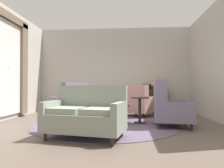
{
  "coord_description": "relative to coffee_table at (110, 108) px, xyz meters",
  "views": [
    {
      "loc": [
        0.55,
        -4.7,
        0.91
      ],
      "look_at": [
        0.14,
        0.44,
        1.0
      ],
      "focal_mm": 32.88,
      "sensor_mm": 36.0,
      "label": 1
    }
  ],
  "objects": [
    {
      "name": "armchair_near_window",
      "position": [
        -1.28,
        0.77,
        0.05
      ],
      "size": [
        1.18,
        1.16,
        1.06
      ],
      "rotation": [
        0.0,
        0.0,
        4.09
      ],
      "color": "slate",
      "rests_on": "ground"
    },
    {
      "name": "side_table",
      "position": [
        0.75,
        -0.04,
        0.01
      ],
      "size": [
        0.45,
        0.45,
        0.67
      ],
      "color": "black",
      "rests_on": "ground"
    },
    {
      "name": "armchair_beside_settee",
      "position": [
        -0.4,
        1.19,
        0.03
      ],
      "size": [
        0.83,
        0.95,
        0.97
      ],
      "rotation": [
        0.0,
        0.0,
        3.26
      ],
      "color": "gray",
      "rests_on": "ground"
    },
    {
      "name": "wall_left",
      "position": [
        -2.98,
        0.4,
        1.21
      ],
      "size": [
        0.08,
        4.48,
        3.2
      ],
      "primitive_type": "cube",
      "color": "#BCB7AD",
      "rests_on": "ground"
    },
    {
      "name": "armchair_foreground_right",
      "position": [
        0.77,
        1.18,
        0.04
      ],
      "size": [
        1.12,
        1.12,
        0.99
      ],
      "rotation": [
        0.0,
        0.0,
        2.56
      ],
      "color": "tan",
      "rests_on": "ground"
    },
    {
      "name": "wall_back",
      "position": [
        -0.09,
        2.64,
        1.21
      ],
      "size": [
        5.95,
        0.08,
        3.2
      ],
      "primitive_type": "cube",
      "color": "#BCB7AD",
      "rests_on": "ground"
    },
    {
      "name": "gramophone",
      "position": [
        1.48,
        2.25,
        0.7
      ],
      "size": [
        0.47,
        0.55,
        0.53
      ],
      "color": "black",
      "rests_on": "sideboard"
    },
    {
      "name": "sideboard",
      "position": [
        1.43,
        2.34,
        0.09
      ],
      "size": [
        0.89,
        0.41,
        1.03
      ],
      "color": "black",
      "rests_on": "ground"
    },
    {
      "name": "window_with_curtains",
      "position": [
        -2.88,
        0.23,
        1.23
      ],
      "size": [
        0.12,
        1.93,
        2.93
      ],
      "color": "silver"
    },
    {
      "name": "baseboard_back",
      "position": [
        -0.09,
        2.58,
        -0.33
      ],
      "size": [
        5.79,
        0.03,
        0.12
      ],
      "primitive_type": "cube",
      "color": "black",
      "rests_on": "ground"
    },
    {
      "name": "ground",
      "position": [
        -0.09,
        -0.56,
        -0.39
      ],
      "size": [
        8.96,
        8.96,
        0.0
      ],
      "primitive_type": "plane",
      "color": "brown"
    },
    {
      "name": "area_rug",
      "position": [
        -0.09,
        -0.26,
        -0.38
      ],
      "size": [
        3.5,
        3.5,
        0.01
      ],
      "primitive_type": "cylinder",
      "color": "#5B4C60",
      "rests_on": "ground"
    },
    {
      "name": "porcelain_vase",
      "position": [
        -0.03,
        -0.02,
        0.22
      ],
      "size": [
        0.15,
        0.15,
        0.37
      ],
      "color": "brown",
      "rests_on": "coffee_table"
    },
    {
      "name": "armchair_back_corner",
      "position": [
        1.39,
        -0.42,
        0.06
      ],
      "size": [
        0.9,
        0.88,
        1.08
      ],
      "rotation": [
        0.0,
        0.0,
        7.77
      ],
      "color": "slate",
      "rests_on": "ground"
    },
    {
      "name": "wall_right",
      "position": [
        2.81,
        0.4,
        1.21
      ],
      "size": [
        0.08,
        4.48,
        3.2
      ],
      "primitive_type": "cube",
      "color": "#BCB7AD",
      "rests_on": "ground"
    },
    {
      "name": "settee",
      "position": [
        -0.3,
        -1.61,
        0.02
      ],
      "size": [
        1.51,
        1.06,
        0.95
      ],
      "rotation": [
        0.0,
        0.0,
        -0.2
      ],
      "color": "gray",
      "rests_on": "ground"
    },
    {
      "name": "coffee_table",
      "position": [
        0.0,
        0.0,
        0.0
      ],
      "size": [
        0.99,
        0.99,
        0.46
      ],
      "color": "black",
      "rests_on": "ground"
    }
  ]
}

